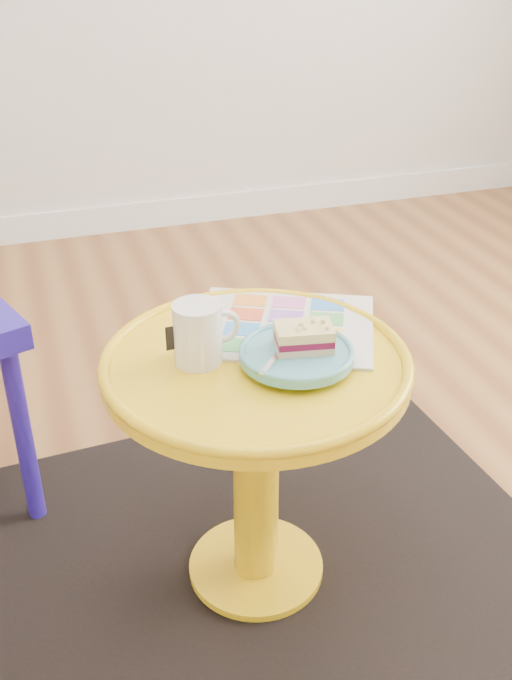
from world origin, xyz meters
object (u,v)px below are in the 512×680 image
object	(u,v)px
side_table	(256,427)
mug	(199,332)
newspaper	(284,326)
plate	(296,355)

from	to	relation	value
side_table	mug	bearing A→B (deg)	164.62
newspaper	mug	xyz separation A→B (m)	(-0.19, -0.07, 0.06)
side_table	plate	world-z (taller)	plate
newspaper	plate	xyz separation A→B (m)	(-0.03, -0.14, 0.02)
side_table	mug	size ratio (longest dim) A/B	4.53
side_table	mug	distance (m)	0.23
plate	newspaper	bearing A→B (deg)	78.39
newspaper	mug	bearing A→B (deg)	-133.28
side_table	newspaper	xyz separation A→B (m)	(0.09, 0.10, 0.15)
mug	plate	world-z (taller)	mug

